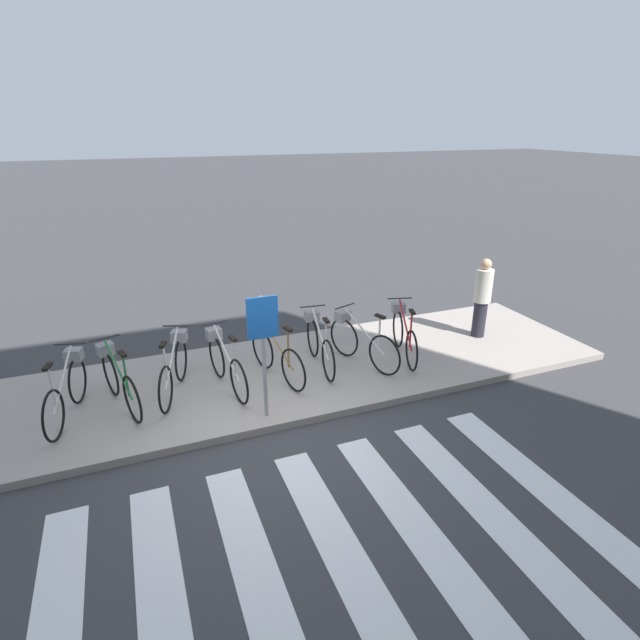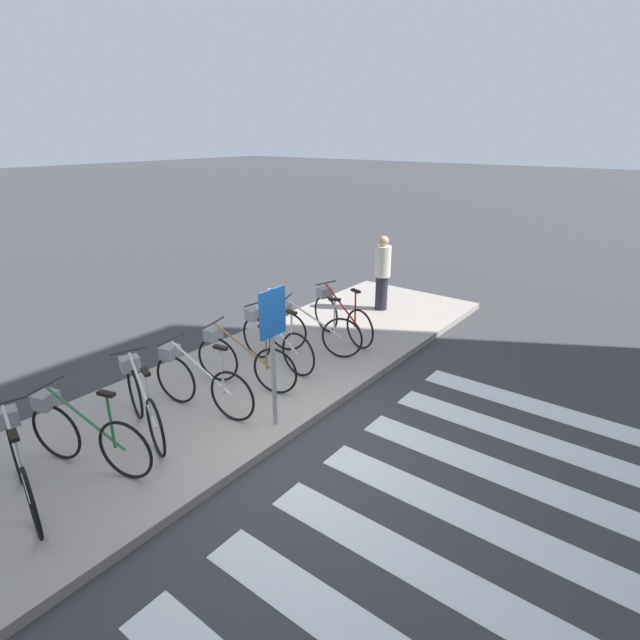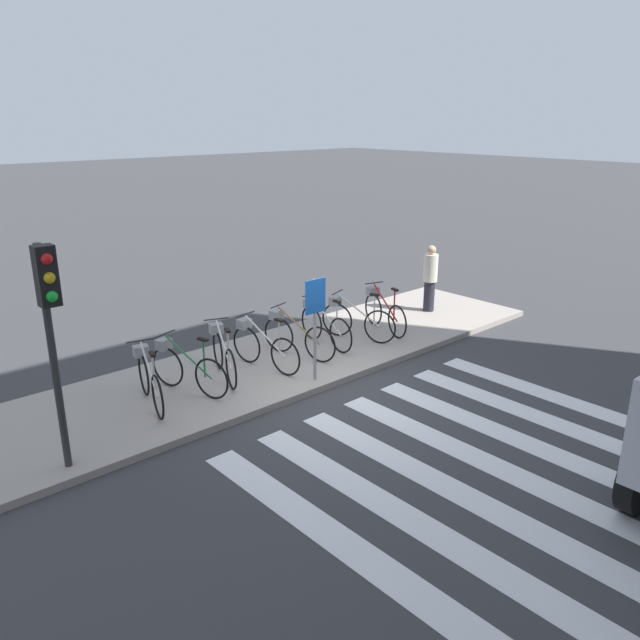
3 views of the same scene
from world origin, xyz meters
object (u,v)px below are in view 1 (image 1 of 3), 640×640
object	(u,v)px
sign_post	(263,337)
parked_bicycle_0	(67,388)
parked_bicycle_1	(118,378)
parked_bicycle_3	(225,361)
parked_bicycle_5	(319,341)
parked_bicycle_6	(360,339)
parked_bicycle_7	(403,332)
parked_bicycle_2	(175,366)
pedestrian	(482,297)
parked_bicycle_4	(274,352)

from	to	relation	value
sign_post	parked_bicycle_0	bearing A→B (deg)	158.28
parked_bicycle_0	parked_bicycle_1	xyz separation A→B (m)	(0.69, 0.04, 0.00)
parked_bicycle_3	parked_bicycle_5	xyz separation A→B (m)	(1.68, 0.16, 0.00)
parked_bicycle_6	parked_bicycle_7	xyz separation A→B (m)	(0.88, 0.00, 0.00)
parked_bicycle_6	parked_bicycle_7	distance (m)	0.88
parked_bicycle_2	parked_bicycle_3	xyz separation A→B (m)	(0.77, -0.13, 0.00)
parked_bicycle_1	parked_bicycle_0	bearing A→B (deg)	-176.30
parked_bicycle_6	parked_bicycle_3	bearing A→B (deg)	179.40
parked_bicycle_2	parked_bicycle_6	distance (m)	3.17
parked_bicycle_3	parked_bicycle_5	size ratio (longest dim) A/B	0.99
parked_bicycle_1	sign_post	world-z (taller)	sign_post
parked_bicycle_2	pedestrian	world-z (taller)	pedestrian
parked_bicycle_2	parked_bicycle_6	world-z (taller)	same
parked_bicycle_3	parked_bicycle_4	xyz separation A→B (m)	(0.84, 0.04, 0.00)
parked_bicycle_5	parked_bicycle_7	bearing A→B (deg)	-6.71
pedestrian	parked_bicycle_7	bearing A→B (deg)	-173.29
parked_bicycle_1	parked_bicycle_3	xyz separation A→B (m)	(1.61, -0.03, 0.00)
parked_bicycle_5	parked_bicycle_7	size ratio (longest dim) A/B	1.03
parked_bicycle_0	parked_bicycle_2	bearing A→B (deg)	5.73
parked_bicycle_4	pedestrian	bearing A→B (deg)	2.03
pedestrian	parked_bicycle_3	bearing A→B (deg)	-177.82
parked_bicycle_5	sign_post	bearing A→B (deg)	-136.52
parked_bicycle_0	parked_bicycle_6	distance (m)	4.69
parked_bicycle_2	parked_bicycle_7	xyz separation A→B (m)	(4.05, -0.16, 0.00)
parked_bicycle_7	sign_post	size ratio (longest dim) A/B	0.89
parked_bicycle_0	pedestrian	bearing A→B (deg)	1.65
parked_bicycle_0	parked_bicycle_5	size ratio (longest dim) A/B	0.98
parked_bicycle_0	parked_bicycle_4	xyz separation A→B (m)	(3.14, 0.06, 0.00)
parked_bicycle_1	parked_bicycle_3	size ratio (longest dim) A/B	0.97
parked_bicycle_3	pedestrian	size ratio (longest dim) A/B	1.06
parked_bicycle_7	sign_post	world-z (taller)	sign_post
parked_bicycle_0	pedestrian	xyz separation A→B (m)	(7.45, 0.21, 0.38)
pedestrian	sign_post	size ratio (longest dim) A/B	0.86
parked_bicycle_1	pedestrian	size ratio (longest dim) A/B	1.03
parked_bicycle_3	parked_bicycle_0	bearing A→B (deg)	-179.53
parked_bicycle_5	sign_post	xyz separation A→B (m)	(-1.31, -1.24, 0.81)
parked_bicycle_3	parked_bicycle_6	world-z (taller)	same
parked_bicycle_3	parked_bicycle_7	xyz separation A→B (m)	(3.28, -0.02, 0.00)
parked_bicycle_4	parked_bicycle_5	bearing A→B (deg)	8.08
parked_bicycle_1	parked_bicycle_4	distance (m)	2.45
parked_bicycle_3	parked_bicycle_6	size ratio (longest dim) A/B	1.04
parked_bicycle_2	pedestrian	xyz separation A→B (m)	(5.92, 0.06, 0.38)
parked_bicycle_2	parked_bicycle_5	distance (m)	2.46
parked_bicycle_6	pedestrian	xyz separation A→B (m)	(2.76, 0.22, 0.38)
parked_bicycle_4	parked_bicycle_5	world-z (taller)	same
pedestrian	sign_post	world-z (taller)	sign_post
parked_bicycle_3	parked_bicycle_4	world-z (taller)	same
sign_post	parked_bicycle_7	bearing A→B (deg)	20.00
parked_bicycle_6	parked_bicycle_2	bearing A→B (deg)	177.12
parked_bicycle_0	parked_bicycle_7	xyz separation A→B (m)	(5.57, -0.01, 0.00)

